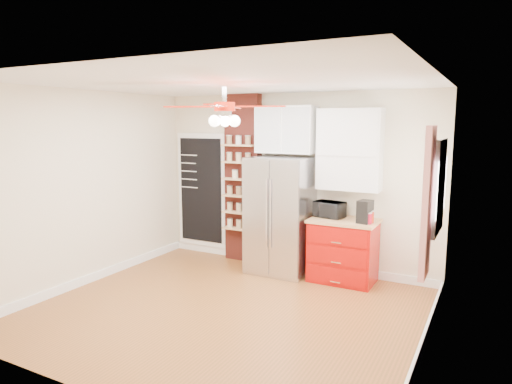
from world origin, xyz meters
The scene contains 21 objects.
floor centered at (0.00, 0.00, 0.00)m, with size 4.50×4.50×0.00m, color brown.
ceiling centered at (0.00, 0.00, 2.70)m, with size 4.50×4.50×0.00m, color white.
wall_back centered at (0.00, 2.00, 1.35)m, with size 4.50×0.02×2.70m, color beige.
wall_front centered at (0.00, -2.00, 1.35)m, with size 4.50×0.02×2.70m, color beige.
wall_left centered at (-2.25, 0.00, 1.35)m, with size 0.02×4.00×2.70m, color beige.
wall_right centered at (2.25, 0.00, 1.35)m, with size 0.02×4.00×2.70m, color beige.
chalkboard centered at (-1.70, 1.96, 1.10)m, with size 0.95×0.05×1.95m.
brick_pillar centered at (-0.85, 1.92, 1.35)m, with size 0.60×0.16×2.70m, color maroon.
fridge centered at (-0.05, 1.63, 0.88)m, with size 0.90×0.70×1.75m, color silver.
upper_glass_cabinet centered at (-0.05, 1.82, 2.15)m, with size 0.90×0.35×0.70m, color white.
red_cabinet centered at (0.92, 1.68, 0.45)m, with size 0.94×0.64×0.90m.
upper_shelf_unit centered at (0.92, 1.85, 1.88)m, with size 0.90×0.30×1.15m, color white.
window centered at (2.23, 0.90, 1.55)m, with size 0.04×0.75×1.05m, color white.
curtain centered at (2.18, 0.35, 1.45)m, with size 0.06×0.40×1.55m, color red.
ceiling_fan centered at (0.00, 0.00, 2.42)m, with size 1.40×1.40×0.44m.
toaster_oven centered at (0.68, 1.73, 1.01)m, with size 0.41×0.28×0.23m, color black.
coffee_maker centered at (1.23, 1.59, 1.06)m, with size 0.16×0.22×0.31m, color black.
canister_left centered at (1.29, 1.56, 0.97)m, with size 0.10×0.10×0.14m, color #AA0920.
canister_right centered at (1.29, 1.65, 0.98)m, with size 0.11×0.11×0.16m, color #A21F09.
pantry_jar_oats centered at (-0.91, 1.77, 1.43)m, with size 0.10×0.10×0.12m, color beige.
pantry_jar_beans centered at (-0.70, 1.78, 1.44)m, with size 0.10×0.10×0.13m, color #936E4B.
Camera 1 is at (2.77, -4.46, 2.25)m, focal length 32.00 mm.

